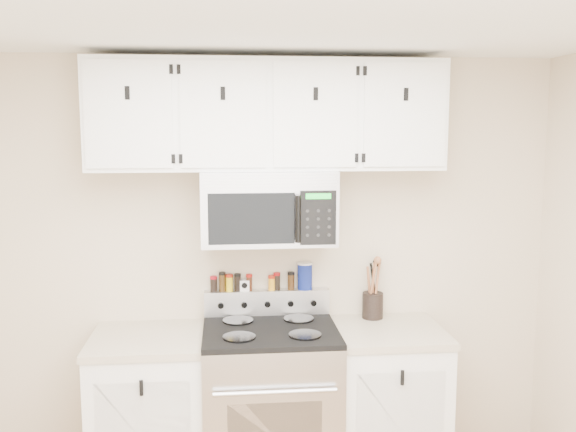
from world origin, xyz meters
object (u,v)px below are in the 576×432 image
object	(u,v)px
range	(271,406)
microwave	(268,207)
salt_canister	(305,276)
utensil_crock	(373,303)

from	to	relation	value
range	microwave	distance (m)	1.15
microwave	salt_canister	distance (m)	0.53
microwave	salt_canister	xyz separation A→B (m)	(0.23, 0.16, -0.45)
range	microwave	xyz separation A→B (m)	(0.00, 0.13, 1.14)
salt_canister	range	bearing A→B (deg)	-129.50
range	utensil_crock	world-z (taller)	utensil_crock
microwave	range	bearing A→B (deg)	-90.23
range	salt_canister	xyz separation A→B (m)	(0.23, 0.28, 0.70)
microwave	utensil_crock	world-z (taller)	microwave
range	salt_canister	size ratio (longest dim) A/B	6.60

